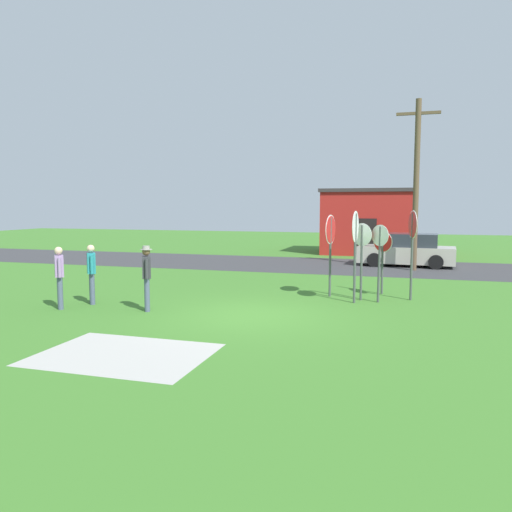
{
  "coord_description": "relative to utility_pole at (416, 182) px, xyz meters",
  "views": [
    {
      "loc": [
        3.74,
        -11.93,
        2.79
      ],
      "look_at": [
        -0.52,
        2.18,
        1.3
      ],
      "focal_mm": 34.98,
      "sensor_mm": 36.0,
      "label": 1
    }
  ],
  "objects": [
    {
      "name": "person_on_left",
      "position": [
        -6.9,
        -10.85,
        -2.83
      ],
      "size": [
        0.37,
        0.51,
        1.74
      ],
      "color": "#4C5670",
      "rests_on": "ground"
    },
    {
      "name": "utility_pole",
      "position": [
        0.0,
        0.0,
        0.0
      ],
      "size": [
        1.8,
        0.24,
        7.27
      ],
      "color": "brown",
      "rests_on": "ground"
    },
    {
      "name": "stop_sign_leaning_right",
      "position": [
        -1.05,
        -6.41,
        -2.46
      ],
      "size": [
        0.6,
        0.34,
        2.0
      ],
      "color": "#474C4C",
      "rests_on": "ground"
    },
    {
      "name": "stop_sign_rear_right",
      "position": [
        -2.55,
        -7.34,
        -2.06
      ],
      "size": [
        0.18,
        0.88,
        2.52
      ],
      "color": "#474C4C",
      "rests_on": "ground"
    },
    {
      "name": "stop_sign_tallest",
      "position": [
        -1.73,
        -8.15,
        -1.97
      ],
      "size": [
        0.11,
        0.89,
        2.65
      ],
      "color": "#474C4C",
      "rests_on": "ground"
    },
    {
      "name": "ground_plane",
      "position": [
        -4.09,
        -10.59,
        -3.81
      ],
      "size": [
        80.0,
        80.0,
        0.0
      ],
      "primitive_type": "plane",
      "color": "#3D7528"
    },
    {
      "name": "stop_sign_far_back",
      "position": [
        -0.17,
        -7.23,
        -1.97
      ],
      "size": [
        0.24,
        0.8,
        2.65
      ],
      "color": "#474C4C",
      "rests_on": "ground"
    },
    {
      "name": "stop_sign_center_cluster",
      "position": [
        -1.06,
        -7.85,
        -2.32
      ],
      "size": [
        0.5,
        0.4,
        2.25
      ],
      "color": "#474C4C",
      "rests_on": "ground"
    },
    {
      "name": "person_in_blue",
      "position": [
        -9.29,
        -11.3,
        -2.86
      ],
      "size": [
        0.4,
        0.45,
        1.69
      ],
      "color": "#4C5670",
      "rests_on": "ground"
    },
    {
      "name": "person_near_signs",
      "position": [
        -8.87,
        -10.46,
        -2.86
      ],
      "size": [
        0.4,
        0.47,
        1.69
      ],
      "color": "#4C5670",
      "rests_on": "ground"
    },
    {
      "name": "building_background",
      "position": [
        -2.45,
        7.48,
        -1.93
      ],
      "size": [
        5.36,
        4.4,
        3.75
      ],
      "color": "#B2231E",
      "rests_on": "ground"
    },
    {
      "name": "concrete_path",
      "position": [
        -5.37,
        -14.49,
        -3.81
      ],
      "size": [
        3.2,
        2.4,
        0.01
      ],
      "primitive_type": "cube",
      "color": "#ADAAA3",
      "rests_on": "ground"
    },
    {
      "name": "parked_car_on_street",
      "position": [
        -0.26,
        1.58,
        -3.12
      ],
      "size": [
        4.41,
        2.24,
        1.51
      ],
      "color": "#B7B2A3",
      "rests_on": "ground"
    },
    {
      "name": "street_asphalt",
      "position": [
        -4.09,
        0.66,
        -3.81
      ],
      "size": [
        60.0,
        6.4,
        0.01
      ],
      "primitive_type": "cube",
      "color": "#38383A",
      "rests_on": "ground"
    },
    {
      "name": "stop_sign_nearest",
      "position": [
        -1.59,
        -7.66,
        -2.28
      ],
      "size": [
        0.59,
        0.35,
        2.28
      ],
      "color": "#474C4C",
      "rests_on": "ground"
    }
  ]
}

